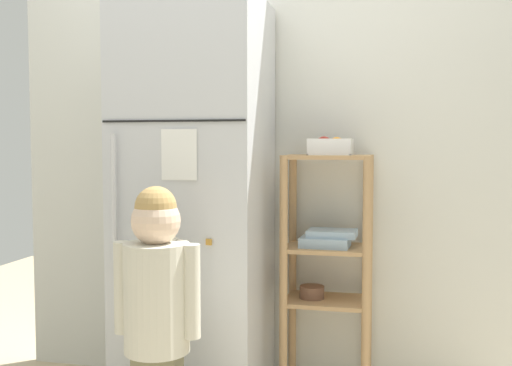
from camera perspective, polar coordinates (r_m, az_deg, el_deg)
kitchen_wall_back at (r=2.91m, az=-0.02°, el=3.31°), size 2.42×0.03×2.29m
refrigerator at (r=2.68m, az=-5.75°, el=-2.11°), size 0.61×0.60×1.79m
child_standing at (r=2.24m, az=-9.39°, el=-10.60°), size 0.33×0.24×1.02m
pantry_shelf_unit at (r=2.73m, az=6.73°, el=-6.97°), size 0.39×0.28×1.12m
fruit_bin at (r=2.68m, az=7.06°, el=3.42°), size 0.19×0.19×0.08m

